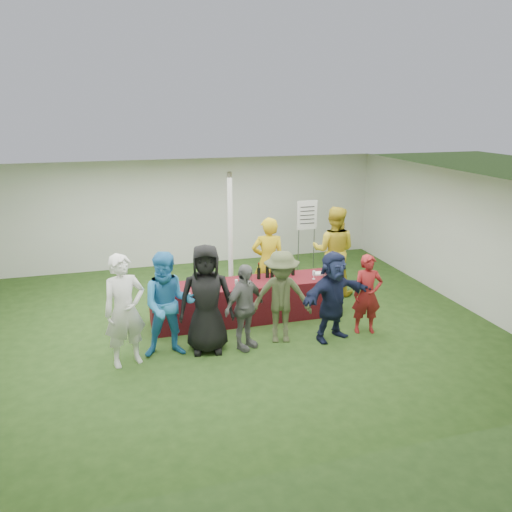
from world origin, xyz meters
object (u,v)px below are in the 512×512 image
object	(u,v)px
customer_2	(206,299)
customer_6	(367,294)
customer_0	(125,311)
wine_list_sign	(307,221)
dump_bucket	(329,274)
serving_table	(246,300)
staff_back	(334,251)
staff_pourer	(268,262)
customer_3	(244,307)
customer_1	(169,305)
customer_5	(333,296)
customer_4	(281,297)

from	to	relation	value
customer_2	customer_6	distance (m)	2.89
customer_0	wine_list_sign	bearing A→B (deg)	21.50
customer_0	dump_bucket	bearing A→B (deg)	-2.93
serving_table	dump_bucket	world-z (taller)	dump_bucket
dump_bucket	customer_6	bearing A→B (deg)	-70.79
staff_back	wine_list_sign	bearing A→B (deg)	-56.68
dump_bucket	staff_pourer	xyz separation A→B (m)	(-1.00, 0.78, 0.08)
serving_table	customer_0	size ratio (longest dim) A/B	1.98
staff_pourer	customer_3	xyz separation A→B (m)	(-0.95, -1.71, -0.18)
customer_3	staff_pourer	bearing A→B (deg)	29.00
serving_table	customer_6	world-z (taller)	customer_6
customer_2	dump_bucket	bearing A→B (deg)	27.64
customer_2	customer_6	xyz separation A→B (m)	(2.89, -0.08, -0.19)
serving_table	staff_pourer	size ratio (longest dim) A/B	1.95
customer_1	customer_5	distance (m)	2.80
customer_1	customer_6	xyz separation A→B (m)	(3.50, -0.09, -0.16)
customer_0	customer_1	bearing A→B (deg)	-7.88
customer_1	customer_4	size ratio (longest dim) A/B	1.08
customer_1	customer_3	world-z (taller)	customer_1
serving_table	customer_5	size ratio (longest dim) A/B	2.25
wine_list_sign	customer_4	distance (m)	3.82
customer_3	staff_back	bearing A→B (deg)	6.38
wine_list_sign	customer_0	xyz separation A→B (m)	(-4.37, -3.44, -0.41)
dump_bucket	customer_6	xyz separation A→B (m)	(0.33, -0.94, -0.11)
serving_table	customer_2	size ratio (longest dim) A/B	1.95
serving_table	customer_3	world-z (taller)	customer_3
dump_bucket	customer_0	xyz separation A→B (m)	(-3.86, -0.95, 0.07)
staff_pourer	customer_2	size ratio (longest dim) A/B	1.00
wine_list_sign	staff_pourer	distance (m)	2.31
customer_0	customer_4	distance (m)	2.60
customer_1	customer_2	distance (m)	0.62
serving_table	customer_6	distance (m)	2.28
customer_0	customer_2	distance (m)	1.31
customer_1	customer_5	xyz separation A→B (m)	(2.80, -0.17, -0.08)
staff_back	customer_4	bearing A→B (deg)	77.23
customer_2	customer_4	distance (m)	1.30
customer_5	staff_back	bearing A→B (deg)	48.46
serving_table	customer_6	xyz separation A→B (m)	(1.94, -1.16, 0.35)
staff_back	customer_0	xyz separation A→B (m)	(-4.43, -2.00, -0.05)
wine_list_sign	customer_5	xyz separation A→B (m)	(-0.88, -3.51, -0.52)
dump_bucket	customer_3	size ratio (longest dim) A/B	0.17
wine_list_sign	customer_1	distance (m)	4.99
customer_2	staff_back	bearing A→B (deg)	40.61
dump_bucket	customer_1	bearing A→B (deg)	-165.15
wine_list_sign	customer_4	bearing A→B (deg)	-117.88
serving_table	customer_5	bearing A→B (deg)	-45.04
staff_pourer	customer_3	world-z (taller)	staff_pourer
staff_back	customer_3	bearing A→B (deg)	69.49
customer_1	customer_6	world-z (taller)	customer_1
staff_back	customer_0	distance (m)	4.86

